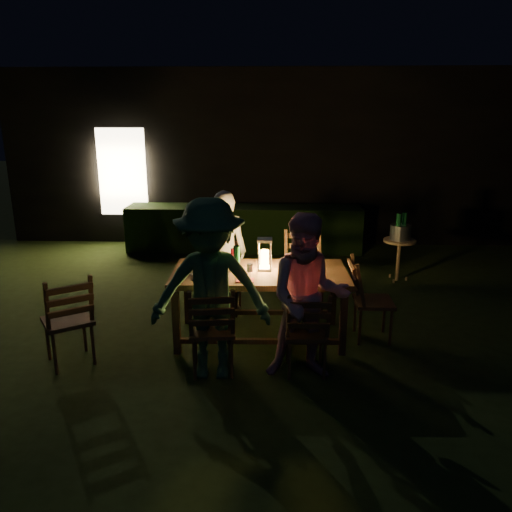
{
  "coord_description": "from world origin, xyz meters",
  "views": [
    {
      "loc": [
        0.09,
        -5.07,
        2.45
      ],
      "look_at": [
        -0.14,
        0.3,
        0.88
      ],
      "focal_mm": 35.0,
      "sensor_mm": 36.0,
      "label": 1
    }
  ],
  "objects_px": {
    "bottle_bucket_b": "(404,228)",
    "chair_near_left": "(213,345)",
    "chair_near_right": "(306,347)",
    "chair_spare": "(70,336)",
    "chair_far_right": "(304,288)",
    "side_table": "(399,245)",
    "lantern": "(265,256)",
    "person_opp_left": "(210,291)",
    "bottle_bucket_a": "(398,230)",
    "ice_bucket": "(400,232)",
    "dining_table": "(260,278)",
    "bottle_table": "(237,259)",
    "chair_end": "(371,314)",
    "person_opp_right": "(308,298)",
    "chair_far_left": "(225,290)",
    "person_house_side": "(224,252)"
  },
  "relations": [
    {
      "from": "person_opp_left",
      "to": "chair_far_left",
      "type": "bearing_deg",
      "value": 89.94
    },
    {
      "from": "chair_near_right",
      "to": "bottle_bucket_a",
      "type": "height_order",
      "value": "bottle_bucket_a"
    },
    {
      "from": "bottle_table",
      "to": "bottle_bucket_b",
      "type": "relative_size",
      "value": 0.88
    },
    {
      "from": "chair_near_right",
      "to": "chair_end",
      "type": "bearing_deg",
      "value": 44.42
    },
    {
      "from": "chair_end",
      "to": "bottle_bucket_a",
      "type": "distance_m",
      "value": 2.16
    },
    {
      "from": "ice_bucket",
      "to": "bottle_bucket_a",
      "type": "height_order",
      "value": "bottle_bucket_a"
    },
    {
      "from": "chair_far_right",
      "to": "ice_bucket",
      "type": "height_order",
      "value": "chair_far_right"
    },
    {
      "from": "chair_near_right",
      "to": "ice_bucket",
      "type": "distance_m",
      "value": 3.23
    },
    {
      "from": "chair_near_right",
      "to": "lantern",
      "type": "height_order",
      "value": "lantern"
    },
    {
      "from": "chair_far_left",
      "to": "dining_table",
      "type": "bearing_deg",
      "value": 125.1
    },
    {
      "from": "person_house_side",
      "to": "lantern",
      "type": "relative_size",
      "value": 4.4
    },
    {
      "from": "person_house_side",
      "to": "side_table",
      "type": "height_order",
      "value": "person_house_side"
    },
    {
      "from": "chair_spare",
      "to": "ice_bucket",
      "type": "height_order",
      "value": "chair_spare"
    },
    {
      "from": "bottle_bucket_a",
      "to": "side_table",
      "type": "bearing_deg",
      "value": 38.66
    },
    {
      "from": "chair_spare",
      "to": "bottle_bucket_b",
      "type": "relative_size",
      "value": 3.1
    },
    {
      "from": "person_house_side",
      "to": "bottle_table",
      "type": "xyz_separation_m",
      "value": [
        0.22,
        -0.81,
        0.16
      ]
    },
    {
      "from": "chair_end",
      "to": "person_opp_right",
      "type": "xyz_separation_m",
      "value": [
        -0.76,
        -0.84,
        0.5
      ]
    },
    {
      "from": "chair_near_right",
      "to": "chair_spare",
      "type": "xyz_separation_m",
      "value": [
        -2.34,
        0.09,
        0.03
      ]
    },
    {
      "from": "chair_near_right",
      "to": "chair_near_left",
      "type": "bearing_deg",
      "value": 179.87
    },
    {
      "from": "bottle_table",
      "to": "dining_table",
      "type": "bearing_deg",
      "value": 1.46
    },
    {
      "from": "ice_bucket",
      "to": "chair_far_right",
      "type": "bearing_deg",
      "value": -139.06
    },
    {
      "from": "chair_near_right",
      "to": "chair_end",
      "type": "distance_m",
      "value": 1.1
    },
    {
      "from": "person_opp_right",
      "to": "lantern",
      "type": "bearing_deg",
      "value": 114.69
    },
    {
      "from": "side_table",
      "to": "chair_near_left",
      "type": "bearing_deg",
      "value": -130.47
    },
    {
      "from": "dining_table",
      "to": "side_table",
      "type": "distance_m",
      "value": 2.86
    },
    {
      "from": "chair_far_right",
      "to": "lantern",
      "type": "relative_size",
      "value": 3.0
    },
    {
      "from": "bottle_bucket_b",
      "to": "chair_near_left",
      "type": "bearing_deg",
      "value": -130.66
    },
    {
      "from": "chair_far_right",
      "to": "side_table",
      "type": "relative_size",
      "value": 1.67
    },
    {
      "from": "chair_near_right",
      "to": "chair_spare",
      "type": "bearing_deg",
      "value": 176.11
    },
    {
      "from": "chair_end",
      "to": "bottle_bucket_a",
      "type": "relative_size",
      "value": 2.99
    },
    {
      "from": "chair_near_left",
      "to": "person_opp_left",
      "type": "distance_m",
      "value": 0.58
    },
    {
      "from": "chair_spare",
      "to": "person_opp_right",
      "type": "bearing_deg",
      "value": -38.17
    },
    {
      "from": "lantern",
      "to": "bottle_table",
      "type": "xyz_separation_m",
      "value": [
        -0.3,
        -0.06,
        -0.02
      ]
    },
    {
      "from": "chair_end",
      "to": "bottle_table",
      "type": "bearing_deg",
      "value": -88.44
    },
    {
      "from": "side_table",
      "to": "bottle_bucket_a",
      "type": "relative_size",
      "value": 1.97
    },
    {
      "from": "person_opp_right",
      "to": "bottle_bucket_b",
      "type": "xyz_separation_m",
      "value": [
        1.57,
        2.9,
        -0.0
      ]
    },
    {
      "from": "bottle_table",
      "to": "chair_far_right",
      "type": "bearing_deg",
      "value": 45.49
    },
    {
      "from": "chair_spare",
      "to": "ice_bucket",
      "type": "xyz_separation_m",
      "value": [
        3.86,
        2.72,
        0.44
      ]
    },
    {
      "from": "chair_end",
      "to": "person_opp_left",
      "type": "height_order",
      "value": "person_opp_left"
    },
    {
      "from": "ice_bucket",
      "to": "bottle_bucket_a",
      "type": "xyz_separation_m",
      "value": [
        -0.05,
        -0.04,
        0.05
      ]
    },
    {
      "from": "dining_table",
      "to": "lantern",
      "type": "distance_m",
      "value": 0.25
    },
    {
      "from": "chair_spare",
      "to": "person_house_side",
      "type": "xyz_separation_m",
      "value": [
        1.4,
        1.47,
        0.47
      ]
    },
    {
      "from": "chair_near_right",
      "to": "bottle_bucket_b",
      "type": "bearing_deg",
      "value": 59.51
    },
    {
      "from": "chair_far_right",
      "to": "lantern",
      "type": "height_order",
      "value": "lantern"
    },
    {
      "from": "chair_near_left",
      "to": "person_opp_right",
      "type": "xyz_separation_m",
      "value": [
        0.9,
        -0.03,
        0.51
      ]
    },
    {
      "from": "lantern",
      "to": "bottle_bucket_b",
      "type": "distance_m",
      "value": 2.86
    },
    {
      "from": "chair_far_right",
      "to": "bottle_bucket_a",
      "type": "relative_size",
      "value": 3.29
    },
    {
      "from": "person_opp_left",
      "to": "bottle_bucket_a",
      "type": "bearing_deg",
      "value": 48.75
    },
    {
      "from": "ice_bucket",
      "to": "person_opp_left",
      "type": "bearing_deg",
      "value": -129.98
    },
    {
      "from": "person_opp_right",
      "to": "ice_bucket",
      "type": "distance_m",
      "value": 3.24
    }
  ]
}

